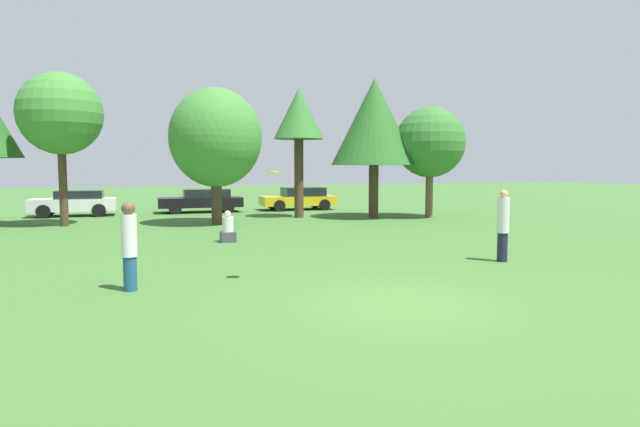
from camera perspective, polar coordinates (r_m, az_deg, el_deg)
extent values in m
plane|color=#3D6B2D|center=(9.68, 8.60, -9.33)|extent=(120.00, 120.00, 0.00)
cylinder|color=navy|center=(11.06, -19.38, -6.00)|extent=(0.25, 0.25, 0.67)
cylinder|color=silver|center=(10.95, -19.49, -2.19)|extent=(0.30, 0.30, 0.81)
sphere|color=brown|center=(10.90, -19.57, 0.52)|extent=(0.25, 0.25, 0.25)
cylinder|color=#191E33|center=(14.36, 18.65, -3.38)|extent=(0.25, 0.25, 0.73)
cylinder|color=silver|center=(14.27, 18.74, -0.17)|extent=(0.30, 0.30, 0.89)
sphere|color=tan|center=(14.24, 18.80, 1.98)|extent=(0.20, 0.20, 0.20)
cylinder|color=yellow|center=(10.99, -5.00, 4.38)|extent=(0.30, 0.30, 0.08)
cube|color=#3F3F47|center=(17.40, -9.66, -2.44)|extent=(0.47, 0.39, 0.32)
cylinder|color=silver|center=(17.35, -9.68, -1.12)|extent=(0.36, 0.36, 0.48)
sphere|color=beige|center=(17.32, -9.70, -0.03)|extent=(0.20, 0.20, 0.20)
cylinder|color=#473323|center=(23.93, -25.46, 3.06)|extent=(0.32, 0.32, 3.59)
sphere|color=#3D7F33|center=(24.01, -25.70, 9.48)|extent=(3.24, 3.24, 3.24)
cylinder|color=#473323|center=(22.72, -10.85, 2.06)|extent=(0.43, 0.43, 2.54)
ellipsoid|color=#3D7F33|center=(22.72, -10.94, 7.87)|extent=(3.77, 3.77, 4.05)
cylinder|color=#473323|center=(25.36, -2.24, 3.71)|extent=(0.43, 0.43, 3.67)
cone|color=#33702D|center=(25.47, -2.27, 10.47)|extent=(2.33, 2.33, 2.33)
cylinder|color=#473323|center=(25.53, 5.66, 2.34)|extent=(0.45, 0.45, 2.46)
cone|color=#286023|center=(25.59, 5.73, 9.58)|extent=(3.99, 3.99, 3.99)
cylinder|color=brown|center=(25.82, 11.43, 2.47)|extent=(0.34, 0.34, 2.61)
sphere|color=#33702D|center=(25.82, 11.52, 7.36)|extent=(3.26, 3.26, 3.26)
cube|color=silver|center=(28.68, -24.53, 0.86)|extent=(3.90, 1.77, 0.59)
cube|color=black|center=(28.62, -23.99, 1.85)|extent=(2.16, 1.52, 0.38)
cylinder|color=black|center=(28.05, -27.14, 0.18)|extent=(0.63, 0.21, 0.63)
cylinder|color=black|center=(29.68, -26.61, 0.43)|extent=(0.63, 0.21, 0.63)
cylinder|color=black|center=(27.75, -22.27, 0.31)|extent=(0.63, 0.21, 0.63)
cylinder|color=black|center=(29.40, -22.01, 0.56)|extent=(0.63, 0.21, 0.63)
cube|color=black|center=(28.99, -12.50, 1.18)|extent=(4.32, 1.82, 0.50)
cube|color=black|center=(28.99, -11.88, 2.11)|extent=(2.39, 1.56, 0.43)
cylinder|color=black|center=(28.07, -15.03, 0.59)|extent=(0.67, 0.20, 0.66)
cylinder|color=black|center=(29.76, -15.18, 0.83)|extent=(0.67, 0.20, 0.66)
cylinder|color=black|center=(28.31, -9.66, 0.73)|extent=(0.67, 0.20, 0.66)
cylinder|color=black|center=(29.99, -10.11, 0.95)|extent=(0.67, 0.20, 0.66)
cube|color=gold|center=(30.06, -2.34, 1.37)|extent=(4.13, 1.93, 0.51)
cube|color=black|center=(30.11, -1.79, 2.32)|extent=(2.29, 1.66, 0.48)
cylinder|color=black|center=(28.88, -4.29, 0.81)|extent=(0.62, 0.23, 0.61)
cylinder|color=black|center=(30.64, -5.07, 1.05)|extent=(0.62, 0.23, 0.61)
cylinder|color=black|center=(29.56, 0.48, 0.92)|extent=(0.62, 0.23, 0.61)
cylinder|color=black|center=(31.29, -0.55, 1.15)|extent=(0.62, 0.23, 0.61)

